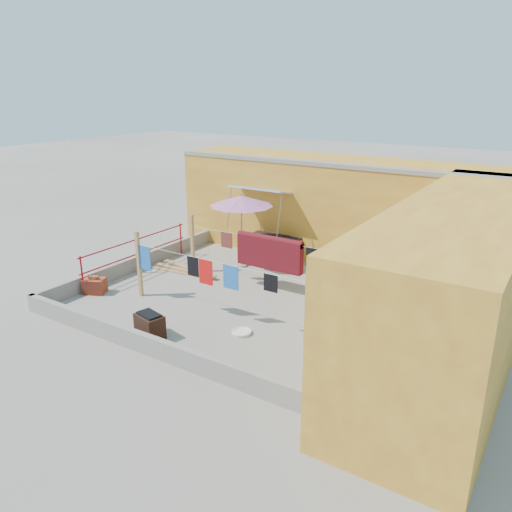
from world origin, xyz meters
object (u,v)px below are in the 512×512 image
at_px(patio_umbrella, 241,201).
at_px(outdoor_table, 275,238).
at_px(water_jug_a, 336,313).
at_px(plant_back_a, 330,264).
at_px(brazier, 150,326).
at_px(water_jug_b, 392,316).
at_px(brick_stack, 95,286).
at_px(green_hose, 408,285).
at_px(white_basin, 242,332).

distance_m(patio_umbrella, outdoor_table, 1.88).
height_order(outdoor_table, water_jug_a, outdoor_table).
bearing_deg(plant_back_a, patio_umbrella, -167.42).
xyz_separation_m(brazier, water_jug_b, (4.30, 3.73, -0.14)).
bearing_deg(brazier, brick_stack, 161.25).
bearing_deg(water_jug_a, outdoor_table, 139.06).
xyz_separation_m(patio_umbrella, plant_back_a, (2.73, 0.61, -1.68)).
distance_m(outdoor_table, water_jug_b, 5.39).
xyz_separation_m(patio_umbrella, green_hose, (4.91, 1.18, -2.04)).
height_order(green_hose, plant_back_a, plant_back_a).
height_order(patio_umbrella, brazier, patio_umbrella).
bearing_deg(patio_umbrella, brick_stack, -118.45).
distance_m(white_basin, water_jug_b, 3.65).
xyz_separation_m(outdoor_table, plant_back_a, (2.23, -0.57, -0.30)).
xyz_separation_m(outdoor_table, brazier, (0.45, -6.21, -0.42)).
distance_m(brick_stack, plant_back_a, 6.70).
xyz_separation_m(outdoor_table, water_jug_a, (3.58, -3.11, -0.54)).
bearing_deg(outdoor_table, brazier, -85.85).
relative_size(brick_stack, water_jug_b, 2.03).
xyz_separation_m(brazier, green_hose, (3.97, 6.21, -0.25)).
xyz_separation_m(brazier, plant_back_a, (1.78, 5.64, 0.12)).
bearing_deg(plant_back_a, brazier, -107.55).
bearing_deg(plant_back_a, water_jug_b, -37.10).
distance_m(patio_umbrella, plant_back_a, 3.26).
bearing_deg(brazier, green_hose, 57.42).
bearing_deg(brazier, outdoor_table, 94.15).
height_order(brazier, white_basin, brazier).
height_order(water_jug_a, green_hose, water_jug_a).
xyz_separation_m(water_jug_b, green_hose, (-0.33, 2.48, -0.11)).
bearing_deg(water_jug_b, white_basin, -136.99).
distance_m(brazier, plant_back_a, 5.91).
relative_size(patio_umbrella, brazier, 3.14).
distance_m(water_jug_a, plant_back_a, 2.88).
bearing_deg(outdoor_table, plant_back_a, -14.33).
relative_size(water_jug_b, green_hose, 0.59).
bearing_deg(water_jug_b, patio_umbrella, 166.11).
bearing_deg(water_jug_a, brick_stack, -161.81).
distance_m(water_jug_a, water_jug_b, 1.33).
height_order(patio_umbrella, water_jug_b, patio_umbrella).
height_order(water_jug_b, plant_back_a, plant_back_a).
distance_m(outdoor_table, brazier, 6.24).
bearing_deg(water_jug_a, plant_back_a, 118.02).
bearing_deg(water_jug_b, outdoor_table, 152.48).
bearing_deg(green_hose, patio_umbrella, -166.50).
bearing_deg(brick_stack, water_jug_a, 18.19).
bearing_deg(brick_stack, water_jug_b, 19.91).
bearing_deg(green_hose, water_jug_b, -82.30).
bearing_deg(white_basin, water_jug_a, 51.08).
bearing_deg(green_hose, water_jug_a, -105.02).
bearing_deg(brick_stack, brazier, -18.75).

